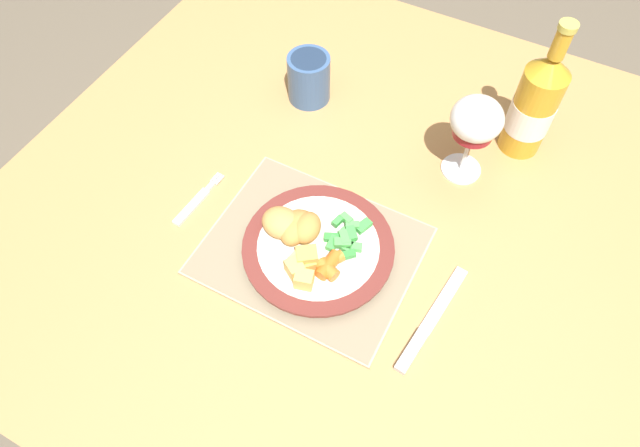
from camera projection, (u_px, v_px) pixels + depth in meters
The scene contains 13 objects.
ground_plane at pixel (344, 364), 1.55m from camera, with size 6.00×6.00×0.00m, color brown.
dining_table at pixel (357, 236), 1.01m from camera, with size 1.17×1.08×0.74m.
placemat at pixel (311, 251), 0.89m from camera, with size 0.32×0.26×0.01m.
dinner_plate at pixel (318, 249), 0.87m from camera, with size 0.23×0.23×0.02m.
breaded_croquettes at pixel (295, 226), 0.87m from camera, with size 0.10×0.07×0.04m.
green_beans_pile at pixel (346, 236), 0.87m from camera, with size 0.06×0.08×0.02m.
glazed_carrots at pixel (329, 265), 0.84m from camera, with size 0.04×0.05×0.02m.
fork at pixel (195, 203), 0.94m from camera, with size 0.02×0.12×0.01m.
table_knife at pixel (427, 327), 0.82m from camera, with size 0.04×0.20×0.01m.
wine_glass at pixel (476, 122), 0.89m from camera, with size 0.08×0.08×0.16m.
bottle at pixel (534, 105), 0.94m from camera, with size 0.07×0.07×0.25m.
roast_potatoes at pixel (303, 265), 0.83m from camera, with size 0.05×0.07×0.03m.
drinking_cup at pixel (309, 77), 1.04m from camera, with size 0.08×0.08×0.09m.
Camera 1 is at (0.19, -0.51, 1.51)m, focal length 32.00 mm.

